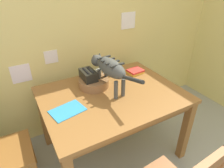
# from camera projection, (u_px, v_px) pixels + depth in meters

# --- Properties ---
(wall_rear) EXTENTS (4.34, 0.11, 2.50)m
(wall_rear) POSITION_uv_depth(u_px,v_px,m) (76.00, 24.00, 2.04)
(wall_rear) COLOR #E7D373
(wall_rear) RESTS_ON ground_plane
(dining_table) EXTENTS (1.28, 0.97, 0.74)m
(dining_table) POSITION_uv_depth(u_px,v_px,m) (112.00, 101.00, 1.87)
(dining_table) COLOR #93612D
(dining_table) RESTS_ON ground_plane
(cat) EXTENTS (0.18, 0.72, 0.32)m
(cat) POSITION_uv_depth(u_px,v_px,m) (109.00, 68.00, 1.78)
(cat) COLOR #4A4C44
(cat) RESTS_ON dining_table
(saucer_bowl) EXTENTS (0.17, 0.17, 0.04)m
(saucer_bowl) POSITION_uv_depth(u_px,v_px,m) (98.00, 79.00, 2.03)
(saucer_bowl) COLOR #354EB5
(saucer_bowl) RESTS_ON dining_table
(coffee_mug) EXTENTS (0.12, 0.08, 0.09)m
(coffee_mug) POSITION_uv_depth(u_px,v_px,m) (98.00, 73.00, 2.00)
(coffee_mug) COLOR white
(coffee_mug) RESTS_ON saucer_bowl
(magazine) EXTENTS (0.30, 0.24, 0.01)m
(magazine) POSITION_uv_depth(u_px,v_px,m) (68.00, 110.00, 1.60)
(magazine) COLOR #3094D1
(magazine) RESTS_ON dining_table
(book_stack) EXTENTS (0.18, 0.15, 0.04)m
(book_stack) POSITION_uv_depth(u_px,v_px,m) (135.00, 71.00, 2.18)
(book_stack) COLOR gold
(book_stack) RESTS_ON dining_table
(wicker_basket) EXTENTS (0.29, 0.29, 0.08)m
(wicker_basket) POSITION_uv_depth(u_px,v_px,m) (94.00, 82.00, 1.92)
(wicker_basket) COLOR olive
(wicker_basket) RESTS_ON dining_table
(toaster) EXTENTS (0.12, 0.20, 0.18)m
(toaster) POSITION_uv_depth(u_px,v_px,m) (89.00, 79.00, 1.89)
(toaster) COLOR black
(toaster) RESTS_ON dining_table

